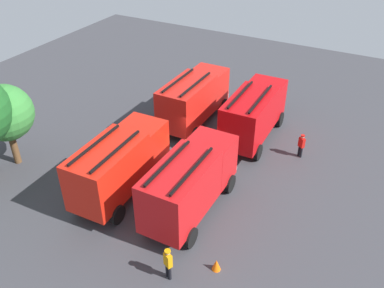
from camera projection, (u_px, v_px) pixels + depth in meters
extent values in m
plane|color=#38383D|center=(192.00, 162.00, 27.18)|extent=(50.18, 50.18, 0.00)
cube|color=red|center=(210.00, 158.00, 23.87)|extent=(2.20, 2.50, 2.60)
cube|color=#8C9EAD|center=(218.00, 145.00, 24.47)|extent=(0.08, 2.13, 1.46)
cube|color=red|center=(181.00, 191.00, 21.21)|extent=(4.80, 2.51, 2.90)
cube|color=black|center=(168.00, 162.00, 20.62)|extent=(4.32, 0.13, 0.12)
cube|color=black|center=(192.00, 170.00, 20.08)|extent=(4.32, 0.13, 0.12)
cube|color=silver|center=(219.00, 164.00, 25.39)|extent=(0.20, 2.38, 0.28)
cylinder|color=black|center=(194.00, 172.00, 25.35)|extent=(1.10, 0.35, 1.10)
cylinder|color=black|center=(229.00, 184.00, 24.40)|extent=(1.10, 0.35, 1.10)
cylinder|color=black|center=(150.00, 221.00, 21.74)|extent=(1.10, 0.35, 1.10)
cylinder|color=black|center=(190.00, 237.00, 20.79)|extent=(1.10, 0.35, 1.10)
cube|color=red|center=(265.00, 98.00, 30.23)|extent=(2.24, 2.54, 2.60)
cube|color=#8C9EAD|center=(270.00, 89.00, 30.84)|extent=(0.12, 2.13, 1.46)
cube|color=red|center=(249.00, 118.00, 27.55)|extent=(4.84, 2.58, 2.90)
cube|color=black|center=(241.00, 94.00, 26.94)|extent=(4.32, 0.19, 0.12)
cube|color=black|center=(261.00, 99.00, 26.42)|extent=(4.32, 0.19, 0.12)
cube|color=silver|center=(269.00, 105.00, 31.76)|extent=(0.24, 2.38, 0.28)
cylinder|color=black|center=(249.00, 112.00, 31.69)|extent=(1.11, 0.37, 1.10)
cylinder|color=black|center=(280.00, 119.00, 30.78)|extent=(1.11, 0.37, 1.10)
cylinder|color=black|center=(224.00, 143.00, 28.05)|extent=(1.11, 0.37, 1.10)
cylinder|color=black|center=(257.00, 152.00, 27.13)|extent=(1.11, 0.37, 1.10)
cube|color=red|center=(143.00, 142.00, 25.30)|extent=(2.27, 2.56, 2.60)
cube|color=#8C9EAD|center=(151.00, 130.00, 25.92)|extent=(0.14, 2.13, 1.46)
cube|color=red|center=(109.00, 171.00, 22.60)|extent=(4.87, 2.64, 2.90)
cube|color=black|center=(95.00, 144.00, 22.00)|extent=(4.32, 0.24, 0.12)
cube|color=black|center=(116.00, 151.00, 21.48)|extent=(4.32, 0.24, 0.12)
cube|color=silver|center=(154.00, 148.00, 26.83)|extent=(0.27, 2.38, 0.28)
cylinder|color=black|center=(130.00, 156.00, 26.75)|extent=(1.11, 0.38, 1.10)
cylinder|color=black|center=(162.00, 166.00, 25.86)|extent=(1.11, 0.38, 1.10)
cylinder|color=black|center=(82.00, 201.00, 23.09)|extent=(1.11, 0.38, 1.10)
cylinder|color=black|center=(117.00, 214.00, 22.20)|extent=(1.11, 0.38, 1.10)
cube|color=red|center=(209.00, 86.00, 32.05)|extent=(2.20, 2.50, 2.60)
cube|color=#8C9EAD|center=(215.00, 77.00, 32.65)|extent=(0.08, 2.13, 1.46)
cube|color=red|center=(187.00, 102.00, 29.39)|extent=(4.80, 2.50, 2.90)
cube|color=black|center=(178.00, 80.00, 28.80)|extent=(4.32, 0.12, 0.12)
cube|color=black|center=(196.00, 84.00, 28.26)|extent=(4.32, 0.12, 0.12)
cube|color=silver|center=(215.00, 93.00, 33.57)|extent=(0.20, 2.38, 0.28)
cylinder|color=black|center=(196.00, 99.00, 33.52)|extent=(1.10, 0.35, 1.10)
cylinder|color=black|center=(223.00, 106.00, 32.58)|extent=(1.10, 0.35, 1.10)
cylinder|color=black|center=(165.00, 126.00, 29.92)|extent=(1.10, 0.35, 1.10)
cylinder|color=black|center=(194.00, 134.00, 28.97)|extent=(1.10, 0.35, 1.10)
cylinder|color=black|center=(279.00, 103.00, 33.25)|extent=(0.16, 0.16, 0.82)
cylinder|color=black|center=(277.00, 103.00, 33.29)|extent=(0.16, 0.16, 0.82)
cube|color=black|center=(279.00, 94.00, 32.84)|extent=(0.34, 0.47, 0.72)
sphere|color=brown|center=(280.00, 89.00, 32.58)|extent=(0.23, 0.23, 0.23)
cylinder|color=black|center=(280.00, 88.00, 32.53)|extent=(0.29, 0.29, 0.07)
cylinder|color=black|center=(188.00, 157.00, 26.90)|extent=(0.16, 0.16, 0.81)
cylinder|color=black|center=(185.00, 158.00, 26.79)|extent=(0.16, 0.16, 0.81)
cube|color=orange|center=(187.00, 148.00, 26.43)|extent=(0.48, 0.39, 0.70)
sphere|color=tan|center=(187.00, 142.00, 26.18)|extent=(0.23, 0.23, 0.23)
cylinder|color=orange|center=(187.00, 141.00, 26.13)|extent=(0.28, 0.28, 0.07)
cylinder|color=black|center=(299.00, 151.00, 27.57)|extent=(0.16, 0.16, 0.77)
cylinder|color=black|center=(301.00, 152.00, 27.41)|extent=(0.16, 0.16, 0.77)
cube|color=#B7140F|center=(302.00, 142.00, 27.09)|extent=(0.44, 0.48, 0.67)
sphere|color=tan|center=(303.00, 137.00, 26.85)|extent=(0.22, 0.22, 0.22)
cylinder|color=#B7140F|center=(303.00, 136.00, 26.80)|extent=(0.27, 0.27, 0.07)
cylinder|color=black|center=(170.00, 273.00, 19.11)|extent=(0.16, 0.16, 0.84)
cylinder|color=black|center=(167.00, 270.00, 19.26)|extent=(0.16, 0.16, 0.84)
cube|color=orange|center=(168.00, 260.00, 18.76)|extent=(0.40, 0.48, 0.73)
sphere|color=tan|center=(168.00, 253.00, 18.49)|extent=(0.24, 0.24, 0.24)
cylinder|color=orange|center=(168.00, 251.00, 18.44)|extent=(0.30, 0.30, 0.07)
cylinder|color=black|center=(209.00, 85.00, 36.08)|extent=(0.16, 0.16, 0.77)
cylinder|color=black|center=(210.00, 86.00, 35.91)|extent=(0.16, 0.16, 0.77)
cube|color=black|center=(210.00, 78.00, 35.60)|extent=(0.46, 0.47, 0.67)
sphere|color=tan|center=(210.00, 73.00, 35.36)|extent=(0.22, 0.22, 0.22)
cylinder|color=black|center=(210.00, 72.00, 35.31)|extent=(0.27, 0.27, 0.06)
cylinder|color=brown|center=(15.00, 148.00, 26.55)|extent=(0.44, 0.44, 2.20)
sphere|color=#337A33|center=(4.00, 113.00, 25.12)|extent=(3.52, 3.52, 3.52)
cone|color=#F2600C|center=(216.00, 265.00, 19.64)|extent=(0.44, 0.44, 0.63)
cone|color=#F2600C|center=(159.00, 185.00, 24.63)|extent=(0.47, 0.47, 0.67)
cone|color=#F2600C|center=(196.00, 145.00, 28.23)|extent=(0.47, 0.47, 0.67)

